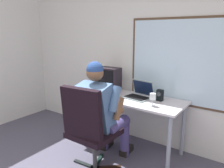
{
  "coord_description": "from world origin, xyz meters",
  "views": [
    {
      "loc": [
        1.44,
        -0.24,
        1.59
      ],
      "look_at": [
        -0.06,
        1.87,
        0.98
      ],
      "focal_mm": 35.36,
      "sensor_mm": 36.0,
      "label": 1
    }
  ],
  "objects_px": {
    "office_chair": "(88,126)",
    "crt_monitor": "(107,78)",
    "person_seated": "(102,111)",
    "desk_speaker": "(160,95)",
    "desk": "(128,104)",
    "wine_glass": "(153,97)",
    "laptop": "(140,93)"
  },
  "relations": [
    {
      "from": "person_seated",
      "to": "crt_monitor",
      "type": "distance_m",
      "value": 0.71
    },
    {
      "from": "desk",
      "to": "desk_speaker",
      "type": "relative_size",
      "value": 10.53
    },
    {
      "from": "crt_monitor",
      "to": "desk_speaker",
      "type": "bearing_deg",
      "value": 3.38
    },
    {
      "from": "office_chair",
      "to": "crt_monitor",
      "type": "bearing_deg",
      "value": 113.09
    },
    {
      "from": "person_seated",
      "to": "crt_monitor",
      "type": "bearing_deg",
      "value": 120.52
    },
    {
      "from": "crt_monitor",
      "to": "laptop",
      "type": "relative_size",
      "value": 1.03
    },
    {
      "from": "desk_speaker",
      "to": "office_chair",
      "type": "bearing_deg",
      "value": -116.74
    },
    {
      "from": "desk",
      "to": "office_chair",
      "type": "bearing_deg",
      "value": -91.99
    },
    {
      "from": "desk",
      "to": "office_chair",
      "type": "distance_m",
      "value": 0.78
    },
    {
      "from": "person_seated",
      "to": "laptop",
      "type": "bearing_deg",
      "value": 72.97
    },
    {
      "from": "person_seated",
      "to": "desk_speaker",
      "type": "relative_size",
      "value": 8.9
    },
    {
      "from": "desk",
      "to": "laptop",
      "type": "bearing_deg",
      "value": 29.97
    },
    {
      "from": "wine_glass",
      "to": "crt_monitor",
      "type": "bearing_deg",
      "value": 166.91
    },
    {
      "from": "office_chair",
      "to": "desk_speaker",
      "type": "relative_size",
      "value": 7.26
    },
    {
      "from": "office_chair",
      "to": "wine_glass",
      "type": "bearing_deg",
      "value": 54.95
    },
    {
      "from": "desk",
      "to": "crt_monitor",
      "type": "distance_m",
      "value": 0.49
    },
    {
      "from": "office_chair",
      "to": "wine_glass",
      "type": "xyz_separation_m",
      "value": [
        0.45,
        0.64,
        0.25
      ]
    },
    {
      "from": "office_chair",
      "to": "person_seated",
      "type": "bearing_deg",
      "value": 94.21
    },
    {
      "from": "laptop",
      "to": "crt_monitor",
      "type": "bearing_deg",
      "value": -176.8
    },
    {
      "from": "wine_glass",
      "to": "desk_speaker",
      "type": "relative_size",
      "value": 1.06
    },
    {
      "from": "office_chair",
      "to": "crt_monitor",
      "type": "distance_m",
      "value": 0.97
    },
    {
      "from": "office_chair",
      "to": "desk_speaker",
      "type": "bearing_deg",
      "value": 63.26
    },
    {
      "from": "laptop",
      "to": "wine_glass",
      "type": "xyz_separation_m",
      "value": [
        0.29,
        -0.22,
        0.05
      ]
    },
    {
      "from": "wine_glass",
      "to": "desk_speaker",
      "type": "bearing_deg",
      "value": 92.25
    },
    {
      "from": "office_chair",
      "to": "person_seated",
      "type": "height_order",
      "value": "person_seated"
    },
    {
      "from": "desk",
      "to": "wine_glass",
      "type": "distance_m",
      "value": 0.49
    },
    {
      "from": "desk",
      "to": "desk_speaker",
      "type": "distance_m",
      "value": 0.46
    },
    {
      "from": "wine_glass",
      "to": "desk_speaker",
      "type": "distance_m",
      "value": 0.24
    },
    {
      "from": "crt_monitor",
      "to": "desk_speaker",
      "type": "distance_m",
      "value": 0.81
    },
    {
      "from": "desk",
      "to": "desk_speaker",
      "type": "bearing_deg",
      "value": 13.11
    },
    {
      "from": "office_chair",
      "to": "wine_glass",
      "type": "distance_m",
      "value": 0.82
    },
    {
      "from": "desk",
      "to": "laptop",
      "type": "xyz_separation_m",
      "value": [
        0.14,
        0.08,
        0.15
      ]
    }
  ]
}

